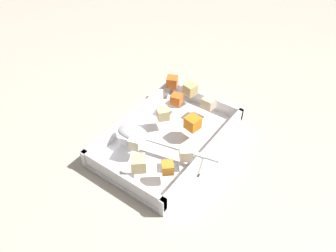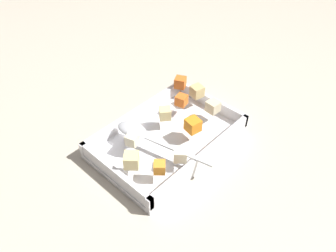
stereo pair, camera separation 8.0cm
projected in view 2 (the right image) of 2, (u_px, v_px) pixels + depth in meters
ground_plane at (163, 141)px, 0.88m from camera, size 4.00×4.00×0.00m
baking_dish at (168, 139)px, 0.87m from camera, size 0.37×0.24×0.05m
carrot_chunk_corner_sw at (159, 167)px, 0.73m from camera, size 0.04×0.04×0.03m
carrot_chunk_back_center at (180, 82)px, 0.97m from camera, size 0.04×0.04×0.03m
carrot_chunk_near_spoon at (181, 100)px, 0.91m from camera, size 0.03×0.03×0.03m
carrot_chunk_near_right at (193, 125)px, 0.83m from camera, size 0.04×0.04×0.03m
potato_chunk_heap_side at (165, 113)px, 0.87m from camera, size 0.04×0.04×0.03m
potato_chunk_near_left at (131, 160)px, 0.74m from camera, size 0.05×0.05×0.03m
potato_chunk_corner_se at (132, 140)px, 0.80m from camera, size 0.03×0.03×0.03m
potato_chunk_mid_left at (180, 155)px, 0.76m from camera, size 0.04×0.04×0.03m
potato_chunk_far_left at (213, 106)px, 0.89m from camera, size 0.03×0.03×0.03m
potato_chunk_corner_nw at (197, 91)px, 0.93m from camera, size 0.04×0.04×0.03m
serving_spoon at (137, 131)px, 0.82m from camera, size 0.08×0.26×0.02m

